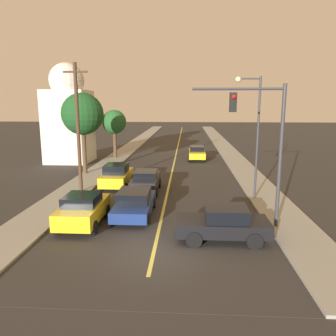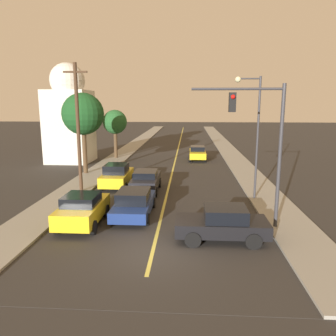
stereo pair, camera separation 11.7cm
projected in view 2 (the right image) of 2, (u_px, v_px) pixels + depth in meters
ground_plane at (153, 252)px, 13.67m from camera, size 200.00×200.00×0.00m
road_surface at (179, 145)px, 48.93m from camera, size 10.81×80.00×0.01m
sidewalk_left at (135, 145)px, 49.33m from camera, size 2.50×80.00×0.12m
sidewalk_right at (224, 145)px, 48.50m from camera, size 2.50×80.00×0.12m
car_near_lane_front at (134, 203)px, 18.02m from camera, size 2.02×4.60×1.48m
car_near_lane_second at (146, 181)px, 22.96m from camera, size 1.86×4.30×1.54m
car_outer_lane_front at (83, 209)px, 16.63m from camera, size 1.98×3.98×1.64m
car_outer_lane_second at (117, 175)px, 24.51m from camera, size 1.95×4.30×1.71m
car_far_oncoming at (197, 153)px, 36.14m from camera, size 1.86×4.42×1.51m
car_crossing_right at (222, 223)px, 14.77m from camera, size 4.16×1.98×1.57m
traffic_signal_mast at (262, 134)px, 15.46m from camera, size 4.34×0.42×6.91m
streetlamp_right at (253, 123)px, 20.32m from camera, size 1.60×0.36×7.63m
utility_pole_left at (78, 127)px, 22.03m from camera, size 1.60×0.24×8.63m
tree_left_near at (83, 114)px, 27.92m from camera, size 3.58×3.58×6.93m
tree_left_far at (115, 122)px, 36.34m from camera, size 2.66×2.66×5.34m
domed_building_left at (69, 116)px, 34.31m from camera, size 4.37×4.37×10.24m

